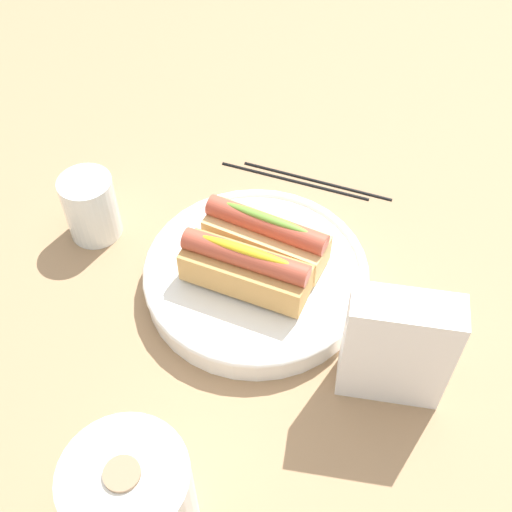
# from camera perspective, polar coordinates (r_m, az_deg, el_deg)

# --- Properties ---
(ground_plane) EXTENTS (2.40, 2.40, 0.00)m
(ground_plane) POSITION_cam_1_polar(r_m,az_deg,el_deg) (0.82, 1.68, -2.16)
(ground_plane) COLOR #9E7A56
(serving_bowl) EXTENTS (0.27, 0.27, 0.04)m
(serving_bowl) POSITION_cam_1_polar(r_m,az_deg,el_deg) (0.80, -0.00, -1.71)
(serving_bowl) COLOR white
(serving_bowl) RESTS_ON ground_plane
(hotdog_front) EXTENTS (0.15, 0.06, 0.06)m
(hotdog_front) POSITION_cam_1_polar(r_m,az_deg,el_deg) (0.78, 0.89, 1.77)
(hotdog_front) COLOR #DBB270
(hotdog_front) RESTS_ON serving_bowl
(hotdog_back) EXTENTS (0.15, 0.05, 0.06)m
(hotdog_back) POSITION_cam_1_polar(r_m,az_deg,el_deg) (0.75, -0.93, -1.06)
(hotdog_back) COLOR tan
(hotdog_back) RESTS_ON serving_bowl
(water_glass) EXTENTS (0.07, 0.07, 0.09)m
(water_glass) POSITION_cam_1_polar(r_m,az_deg,el_deg) (0.87, -14.22, 4.02)
(water_glass) COLOR white
(water_glass) RESTS_ON ground_plane
(paper_towel_roll) EXTENTS (0.11, 0.11, 0.13)m
(paper_towel_roll) POSITION_cam_1_polar(r_m,az_deg,el_deg) (0.62, -10.64, -20.48)
(paper_towel_roll) COLOR white
(paper_towel_roll) RESTS_ON ground_plane
(napkin_box) EXTENTS (0.12, 0.07, 0.15)m
(napkin_box) POSITION_cam_1_polar(r_m,az_deg,el_deg) (0.69, 12.22, -7.88)
(napkin_box) COLOR white
(napkin_box) RESTS_ON ground_plane
(chopstick_near) EXTENTS (0.22, 0.01, 0.01)m
(chopstick_near) POSITION_cam_1_polar(r_m,az_deg,el_deg) (0.94, 3.34, 6.64)
(chopstick_near) COLOR black
(chopstick_near) RESTS_ON ground_plane
(chopstick_far) EXTENTS (0.22, 0.01, 0.01)m
(chopstick_far) POSITION_cam_1_polar(r_m,az_deg,el_deg) (0.94, 5.32, 6.62)
(chopstick_far) COLOR black
(chopstick_far) RESTS_ON ground_plane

